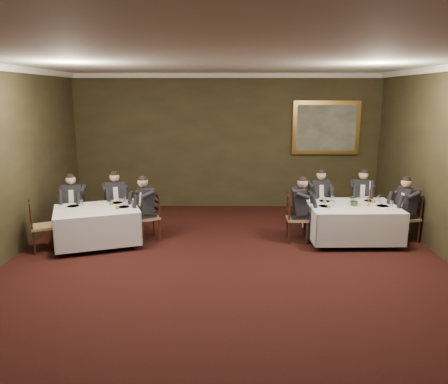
{
  "coord_description": "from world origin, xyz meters",
  "views": [
    {
      "loc": [
        0.01,
        -6.5,
        3.0
      ],
      "look_at": [
        -0.06,
        1.66,
        1.15
      ],
      "focal_mm": 35.0,
      "sensor_mm": 36.0,
      "label": 1
    }
  ],
  "objects_px": {
    "painting": "(326,128)",
    "table_second": "(97,224)",
    "table_main": "(352,220)",
    "diner_main_backright": "(361,206)",
    "chair_sec_endright": "(149,226)",
    "chair_sec_endleft": "(43,237)",
    "centerpiece": "(354,199)",
    "chair_sec_backright": "(116,218)",
    "diner_main_endright": "(406,217)",
    "chair_sec_backleft": "(75,222)",
    "chair_main_endright": "(406,227)",
    "candlestick": "(369,196)",
    "diner_sec_backright": "(116,209)",
    "diner_sec_endright": "(148,216)",
    "diner_sec_backleft": "(74,212)",
    "chair_main_backleft": "(318,216)",
    "chair_main_backright": "(360,215)",
    "chair_main_endleft": "(296,228)",
    "diner_main_endleft": "(297,217)",
    "diner_main_backleft": "(318,206)"
  },
  "relations": [
    {
      "from": "table_main",
      "to": "candlestick",
      "type": "bearing_deg",
      "value": -2.19
    },
    {
      "from": "diner_sec_endright",
      "to": "chair_sec_endleft",
      "type": "distance_m",
      "value": 2.06
    },
    {
      "from": "table_main",
      "to": "diner_main_endleft",
      "type": "height_order",
      "value": "diner_main_endleft"
    },
    {
      "from": "diner_sec_backright",
      "to": "chair_sec_backleft",
      "type": "bearing_deg",
      "value": -4.09
    },
    {
      "from": "diner_main_endright",
      "to": "table_main",
      "type": "bearing_deg",
      "value": 77.05
    },
    {
      "from": "candlestick",
      "to": "chair_sec_endleft",
      "type": "bearing_deg",
      "value": -174.65
    },
    {
      "from": "chair_main_endleft",
      "to": "candlestick",
      "type": "distance_m",
      "value": 1.61
    },
    {
      "from": "diner_main_endright",
      "to": "chair_sec_backleft",
      "type": "height_order",
      "value": "diner_main_endright"
    },
    {
      "from": "candlestick",
      "to": "chair_sec_backleft",
      "type": "bearing_deg",
      "value": 176.49
    },
    {
      "from": "diner_main_backright",
      "to": "chair_main_endright",
      "type": "distance_m",
      "value": 1.15
    },
    {
      "from": "diner_main_backleft",
      "to": "painting",
      "type": "distance_m",
      "value": 2.53
    },
    {
      "from": "chair_sec_endleft",
      "to": "painting",
      "type": "height_order",
      "value": "painting"
    },
    {
      "from": "diner_main_endright",
      "to": "chair_sec_backleft",
      "type": "bearing_deg",
      "value": 72.88
    },
    {
      "from": "chair_main_backleft",
      "to": "chair_sec_endright",
      "type": "xyz_separation_m",
      "value": [
        -3.69,
        -0.86,
        0.0
      ]
    },
    {
      "from": "chair_main_backleft",
      "to": "chair_sec_backright",
      "type": "distance_m",
      "value": 4.53
    },
    {
      "from": "table_main",
      "to": "diner_sec_backleft",
      "type": "height_order",
      "value": "diner_sec_backleft"
    },
    {
      "from": "chair_main_endright",
      "to": "chair_sec_backright",
      "type": "bearing_deg",
      "value": 69.93
    },
    {
      "from": "centerpiece",
      "to": "diner_sec_backleft",
      "type": "bearing_deg",
      "value": 176.35
    },
    {
      "from": "chair_main_backright",
      "to": "diner_main_backright",
      "type": "xyz_separation_m",
      "value": [
        -0.0,
        -0.01,
        0.23
      ]
    },
    {
      "from": "candlestick",
      "to": "painting",
      "type": "distance_m",
      "value": 3.05
    },
    {
      "from": "table_main",
      "to": "painting",
      "type": "xyz_separation_m",
      "value": [
        -0.0,
        2.79,
        1.67
      ]
    },
    {
      "from": "centerpiece",
      "to": "diner_main_endright",
      "type": "bearing_deg",
      "value": 2.41
    },
    {
      "from": "table_second",
      "to": "chair_sec_backright",
      "type": "xyz_separation_m",
      "value": [
        0.14,
        0.93,
        -0.17
      ]
    },
    {
      "from": "centerpiece",
      "to": "chair_sec_backright",
      "type": "bearing_deg",
      "value": 172.45
    },
    {
      "from": "diner_main_endright",
      "to": "centerpiece",
      "type": "height_order",
      "value": "diner_main_endright"
    },
    {
      "from": "chair_main_backleft",
      "to": "diner_main_endleft",
      "type": "xyz_separation_m",
      "value": [
        -0.62,
        -0.94,
        0.23
      ]
    },
    {
      "from": "diner_main_backleft",
      "to": "painting",
      "type": "relative_size",
      "value": 0.77
    },
    {
      "from": "diner_main_backright",
      "to": "centerpiece",
      "type": "relative_size",
      "value": 5.13
    },
    {
      "from": "painting",
      "to": "table_second",
      "type": "bearing_deg",
      "value": -149.31
    },
    {
      "from": "diner_sec_endright",
      "to": "chair_main_endright",
      "type": "bearing_deg",
      "value": -118.29
    },
    {
      "from": "diner_main_endleft",
      "to": "painting",
      "type": "xyz_separation_m",
      "value": [
        1.13,
        2.82,
        1.61
      ]
    },
    {
      "from": "table_second",
      "to": "chair_sec_endleft",
      "type": "bearing_deg",
      "value": -160.84
    },
    {
      "from": "diner_sec_backleft",
      "to": "painting",
      "type": "relative_size",
      "value": 0.77
    },
    {
      "from": "diner_main_backleft",
      "to": "chair_sec_endleft",
      "type": "height_order",
      "value": "diner_main_backleft"
    },
    {
      "from": "chair_main_backright",
      "to": "painting",
      "type": "bearing_deg",
      "value": -63.05
    },
    {
      "from": "table_second",
      "to": "diner_sec_backleft",
      "type": "height_order",
      "value": "diner_sec_backleft"
    },
    {
      "from": "chair_sec_endright",
      "to": "diner_sec_endright",
      "type": "xyz_separation_m",
      "value": [
        -0.01,
        -0.01,
        0.23
      ]
    },
    {
      "from": "table_main",
      "to": "diner_main_backright",
      "type": "height_order",
      "value": "diner_main_backright"
    },
    {
      "from": "table_main",
      "to": "diner_main_backright",
      "type": "xyz_separation_m",
      "value": [
        0.46,
        0.93,
        0.06
      ]
    },
    {
      "from": "candlestick",
      "to": "centerpiece",
      "type": "bearing_deg",
      "value": -178.62
    },
    {
      "from": "table_main",
      "to": "diner_sec_endright",
      "type": "xyz_separation_m",
      "value": [
        -4.21,
        0.05,
        0.06
      ]
    },
    {
      "from": "chair_main_endleft",
      "to": "chair_sec_backright",
      "type": "relative_size",
      "value": 1.0
    },
    {
      "from": "diner_sec_backleft",
      "to": "table_second",
      "type": "bearing_deg",
      "value": 131.02
    },
    {
      "from": "chair_main_backright",
      "to": "diner_sec_backright",
      "type": "distance_m",
      "value": 5.51
    },
    {
      "from": "diner_main_backleft",
      "to": "diner_sec_backleft",
      "type": "bearing_deg",
      "value": -3.65
    },
    {
      "from": "chair_sec_endright",
      "to": "chair_sec_endleft",
      "type": "relative_size",
      "value": 1.0
    },
    {
      "from": "chair_main_endright",
      "to": "painting",
      "type": "bearing_deg",
      "value": 8.11
    },
    {
      "from": "painting",
      "to": "chair_sec_backright",
      "type": "bearing_deg",
      "value": -156.97
    },
    {
      "from": "chair_sec_backleft",
      "to": "chair_sec_backright",
      "type": "relative_size",
      "value": 1.0
    },
    {
      "from": "diner_sec_backright",
      "to": "centerpiece",
      "type": "height_order",
      "value": "diner_sec_backright"
    }
  ]
}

